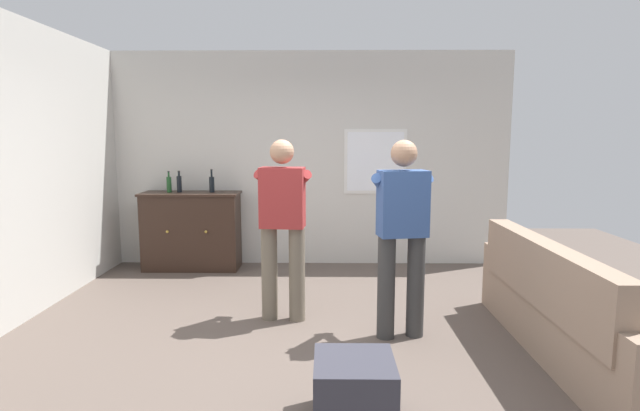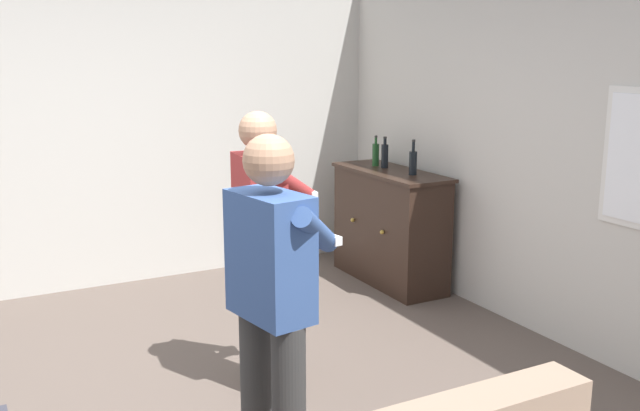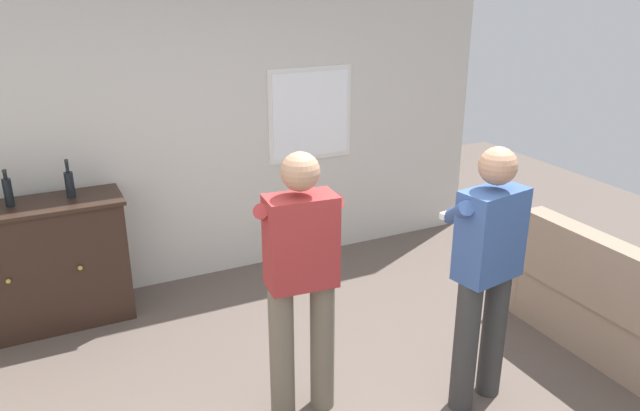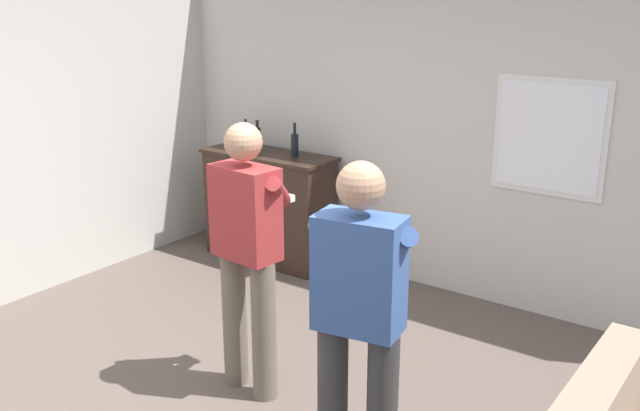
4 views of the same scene
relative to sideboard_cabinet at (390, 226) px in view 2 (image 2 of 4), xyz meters
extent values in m
cube|color=beige|center=(1.54, 0.36, 0.90)|extent=(5.20, 0.12, 2.80)
cube|color=beige|center=(-1.12, -2.30, 0.90)|extent=(0.12, 5.20, 2.80)
cube|color=black|center=(0.00, 0.00, -0.02)|extent=(1.21, 0.44, 0.97)
cube|color=black|center=(0.00, 0.00, 0.48)|extent=(1.25, 0.48, 0.03)
sphere|color=#B79338|center=(-0.24, -0.23, 0.03)|extent=(0.04, 0.04, 0.04)
sphere|color=#B79338|center=(0.24, -0.23, 0.03)|extent=(0.04, 0.04, 0.04)
cylinder|color=black|center=(-0.15, 0.03, 0.60)|extent=(0.06, 0.06, 0.21)
cylinder|color=black|center=(-0.15, 0.03, 0.73)|extent=(0.03, 0.03, 0.05)
cylinder|color=#262626|center=(-0.15, 0.03, 0.76)|extent=(0.03, 0.03, 0.02)
cylinder|color=black|center=(0.27, 0.04, 0.59)|extent=(0.07, 0.07, 0.20)
cylinder|color=black|center=(0.27, 0.04, 0.73)|extent=(0.03, 0.03, 0.08)
cylinder|color=#262626|center=(0.27, 0.04, 0.78)|extent=(0.03, 0.03, 0.02)
cylinder|color=#1E4C23|center=(-0.27, 0.02, 0.60)|extent=(0.06, 0.06, 0.20)
cylinder|color=#1E4C23|center=(-0.27, 0.02, 0.72)|extent=(0.02, 0.02, 0.06)
cylinder|color=#262626|center=(-0.27, 0.02, 0.76)|extent=(0.03, 0.03, 0.02)
cylinder|color=#6B6051|center=(1.21, -1.79, -0.06)|extent=(0.15, 0.15, 0.88)
cylinder|color=#6B6051|center=(1.46, -1.81, -0.06)|extent=(0.15, 0.15, 0.88)
cube|color=#9E2D2D|center=(1.33, -1.80, 0.65)|extent=(0.42, 0.26, 0.55)
sphere|color=tan|center=(1.33, -1.80, 1.07)|extent=(0.22, 0.22, 0.22)
cylinder|color=#9E2D2D|center=(1.24, -1.63, 0.76)|extent=(0.35, 0.39, 0.29)
cylinder|color=#9E2D2D|center=(1.46, -1.65, 0.76)|extent=(0.30, 0.42, 0.29)
cube|color=white|center=(1.36, -1.48, 0.68)|extent=(0.15, 0.05, 0.04)
cylinder|color=#383838|center=(2.24, -2.21, -0.06)|extent=(0.15, 0.15, 0.88)
cube|color=#385693|center=(2.37, -2.19, 0.65)|extent=(0.43, 0.28, 0.55)
sphere|color=tan|center=(2.37, -2.19, 1.07)|extent=(0.22, 0.22, 0.22)
cylinder|color=#385693|center=(2.23, -2.05, 0.76)|extent=(0.27, 0.43, 0.29)
cylinder|color=#385693|center=(2.46, -2.01, 0.76)|extent=(0.37, 0.37, 0.29)
cube|color=white|center=(2.32, -1.87, 0.68)|extent=(0.15, 0.06, 0.04)
camera|label=1|loc=(1.73, -6.30, 1.21)|focal=28.00mm
camera|label=2|loc=(5.06, -3.37, 1.52)|focal=40.00mm
camera|label=3|loc=(0.01, -4.75, 2.09)|focal=35.00mm
camera|label=4|loc=(3.98, -4.72, 1.90)|focal=40.00mm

